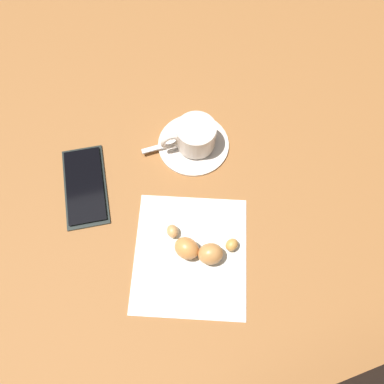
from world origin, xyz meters
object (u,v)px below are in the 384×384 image
(espresso_cup, at_px, (195,135))
(croissant, at_px, (199,249))
(saucer, at_px, (193,144))
(sugar_packet, at_px, (188,130))
(cell_phone, at_px, (85,186))
(napkin, at_px, (190,254))
(teaspoon, at_px, (190,138))

(espresso_cup, height_order, croissant, espresso_cup)
(saucer, relative_size, espresso_cup, 1.36)
(sugar_packet, bearing_deg, cell_phone, 28.89)
(cell_phone, bearing_deg, croissant, 45.76)
(napkin, bearing_deg, teaspoon, 166.78)
(saucer, distance_m, napkin, 0.20)
(cell_phone, bearing_deg, espresso_cup, 100.01)
(sugar_packet, bearing_deg, espresso_cup, 115.27)
(espresso_cup, xyz_separation_m, teaspoon, (-0.01, -0.01, -0.02))
(saucer, distance_m, sugar_packet, 0.03)
(espresso_cup, distance_m, cell_phone, 0.21)
(sugar_packet, distance_m, cell_phone, 0.21)
(napkin, distance_m, croissant, 0.02)
(espresso_cup, distance_m, sugar_packet, 0.04)
(saucer, bearing_deg, teaspoon, -151.85)
(espresso_cup, bearing_deg, saucer, -120.35)
(sugar_packet, bearing_deg, teaspoon, 101.48)
(espresso_cup, height_order, teaspoon, espresso_cup)
(sugar_packet, xyz_separation_m, croissant, (0.22, -0.03, 0.01))
(saucer, height_order, espresso_cup, espresso_cup)
(napkin, height_order, cell_phone, cell_phone)
(saucer, xyz_separation_m, teaspoon, (-0.01, -0.00, 0.01))
(teaspoon, height_order, napkin, teaspoon)
(espresso_cup, xyz_separation_m, napkin, (0.20, -0.06, -0.03))
(saucer, relative_size, teaspoon, 0.96)
(sugar_packet, height_order, napkin, sugar_packet)
(cell_phone, bearing_deg, sugar_packet, 107.78)
(saucer, height_order, teaspoon, teaspoon)
(espresso_cup, bearing_deg, napkin, -15.69)
(espresso_cup, xyz_separation_m, croissant, (0.20, -0.04, -0.01))
(saucer, bearing_deg, croissant, -11.05)
(saucer, height_order, croissant, croissant)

